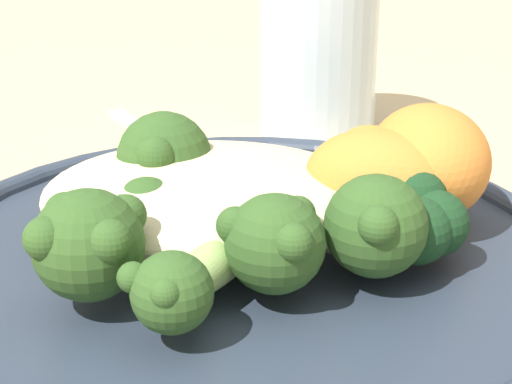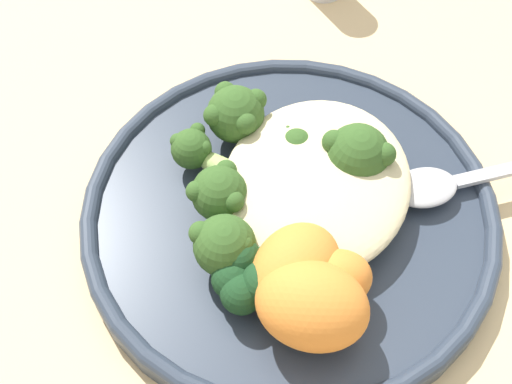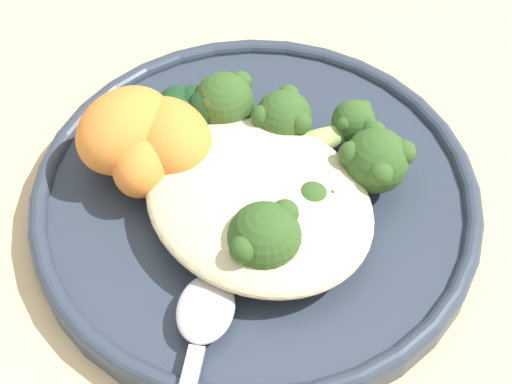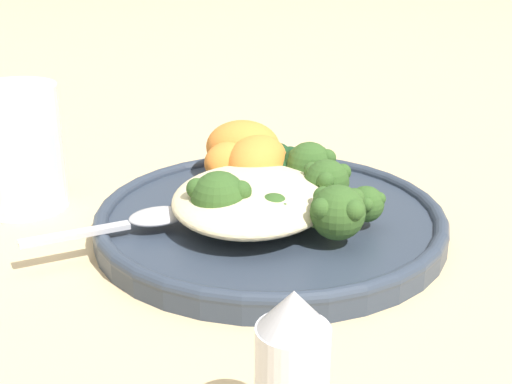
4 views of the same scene
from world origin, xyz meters
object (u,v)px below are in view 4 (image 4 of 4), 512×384
sweet_potato_chunk_0 (243,147)px  salt_shaker (292,375)px  quinoa_mound (251,200)px  sweet_potato_chunk_1 (257,160)px  broccoli_stalk_4 (310,184)px  broccoli_stalk_1 (268,204)px  spoon (143,219)px  kale_tuft (289,163)px  sweet_potato_chunk_2 (230,162)px  broccoli_stalk_5 (305,167)px  plate (270,220)px  water_glass (19,148)px  broccoli_stalk_2 (322,209)px  broccoli_stalk_0 (226,198)px  broccoli_stalk_3 (325,200)px

sweet_potato_chunk_0 → salt_shaker: salt_shaker is taller
quinoa_mound → sweet_potato_chunk_1: (0.07, 0.01, 0.01)m
broccoli_stalk_4 → sweet_potato_chunk_1: sweet_potato_chunk_1 is taller
broccoli_stalk_1 → spoon: broccoli_stalk_1 is taller
sweet_potato_chunk_1 → kale_tuft: bearing=-67.4°
sweet_potato_chunk_0 → sweet_potato_chunk_2: (-0.02, 0.01, -0.01)m
sweet_potato_chunk_2 → kale_tuft: size_ratio=0.95×
kale_tuft → broccoli_stalk_5: bearing=-136.3°
quinoa_mound → sweet_potato_chunk_1: bearing=4.6°
plate → sweet_potato_chunk_2: 0.07m
quinoa_mound → kale_tuft: 0.09m
water_glass → sweet_potato_chunk_2: bearing=-80.6°
broccoli_stalk_2 → water_glass: bearing=-150.1°
quinoa_mound → sweet_potato_chunk_0: 0.10m
broccoli_stalk_1 → broccoli_stalk_5: broccoli_stalk_5 is taller
quinoa_mound → kale_tuft: (0.08, -0.02, 0.00)m
sweet_potato_chunk_2 → broccoli_stalk_1: bearing=-149.6°
broccoli_stalk_5 → sweet_potato_chunk_2: 0.07m
broccoli_stalk_2 → salt_shaker: salt_shaker is taller
quinoa_mound → kale_tuft: kale_tuft is taller
broccoli_stalk_0 → sweet_potato_chunk_1: same height
plate → broccoli_stalk_3: 0.05m
quinoa_mound → sweet_potato_chunk_0: (0.09, 0.02, 0.01)m
broccoli_stalk_1 → broccoli_stalk_2: broccoli_stalk_2 is taller
broccoli_stalk_3 → spoon: 0.14m
quinoa_mound → broccoli_stalk_5: size_ratio=1.96×
sweet_potato_chunk_1 → quinoa_mound: bearing=-175.4°
spoon → kale_tuft: bearing=-165.0°
broccoli_stalk_4 → broccoli_stalk_2: bearing=-78.5°
kale_tuft → salt_shaker: 0.31m
broccoli_stalk_0 → sweet_potato_chunk_0: bearing=-155.7°
broccoli_stalk_3 → quinoa_mound: bearing=-147.7°
sweet_potato_chunk_0 → broccoli_stalk_4: bearing=-133.3°
salt_shaker → sweet_potato_chunk_1: bearing=11.4°
broccoli_stalk_0 → broccoli_stalk_2: 0.07m
sweet_potato_chunk_2 → spoon: bearing=154.0°
broccoli_stalk_3 → sweet_potato_chunk_0: 0.11m
broccoli_stalk_0 → sweet_potato_chunk_0: (0.11, 0.00, 0.01)m
broccoli_stalk_3 → broccoli_stalk_4: broccoli_stalk_4 is taller
broccoli_stalk_0 → salt_shaker: salt_shaker is taller
spoon → water_glass: size_ratio=1.07×
quinoa_mound → sweet_potato_chunk_2: size_ratio=3.22×
broccoli_stalk_3 → spoon: size_ratio=1.04×
broccoli_stalk_5 → spoon: 0.15m
kale_tuft → broccoli_stalk_4: bearing=-156.0°
broccoli_stalk_3 → spoon: broccoli_stalk_3 is taller
broccoli_stalk_1 → sweet_potato_chunk_2: size_ratio=2.15×
salt_shaker → broccoli_stalk_5: bearing=3.5°
quinoa_mound → sweet_potato_chunk_1: sweet_potato_chunk_1 is taller
broccoli_stalk_2 → sweet_potato_chunk_2: (0.09, 0.09, 0.00)m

